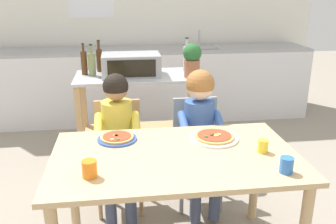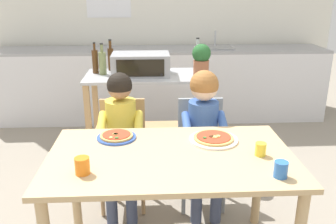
{
  "view_description": "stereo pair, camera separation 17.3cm",
  "coord_description": "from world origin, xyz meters",
  "px_view_note": "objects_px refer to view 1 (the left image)",
  "views": [
    {
      "loc": [
        -0.29,
        -1.84,
        1.63
      ],
      "look_at": [
        0.0,
        0.3,
        0.88
      ],
      "focal_mm": 38.85,
      "sensor_mm": 36.0,
      "label": 1
    },
    {
      "loc": [
        -0.11,
        -1.86,
        1.63
      ],
      "look_at": [
        0.0,
        0.3,
        0.88
      ],
      "focal_mm": 38.85,
      "sensor_mm": 36.0,
      "label": 2
    }
  ],
  "objects_px": {
    "kitchen_island_cart": "(139,105)",
    "dining_chair_right": "(197,143)",
    "bottle_dark_olive_oil": "(84,62)",
    "pizza_plate_blue_rimmed": "(117,138)",
    "toaster_oven": "(131,65)",
    "bottle_slim_sauce": "(92,64)",
    "potted_herb_plant": "(192,59)",
    "dining_table": "(175,169)",
    "child_in_blue_striped_shirt": "(201,123)",
    "drinking_cup_orange": "(90,169)",
    "bottle_clear_vinegar": "(99,59)",
    "pizza_plate_white": "(214,137)",
    "drinking_cup_yellow": "(263,146)",
    "drinking_cup_blue": "(287,165)",
    "child_in_yellow_shirt": "(118,130)",
    "dining_chair_left": "(119,147)",
    "bottle_squat_spirits": "(187,58)"
  },
  "relations": [
    {
      "from": "bottle_slim_sauce",
      "to": "bottle_clear_vinegar",
      "type": "xyz_separation_m",
      "value": [
        0.06,
        0.17,
        0.01
      ]
    },
    {
      "from": "bottle_squat_spirits",
      "to": "potted_herb_plant",
      "type": "xyz_separation_m",
      "value": [
        0.0,
        -0.26,
        0.04
      ]
    },
    {
      "from": "drinking_cup_orange",
      "to": "bottle_clear_vinegar",
      "type": "bearing_deg",
      "value": 90.62
    },
    {
      "from": "dining_table",
      "to": "drinking_cup_blue",
      "type": "relative_size",
      "value": 16.71
    },
    {
      "from": "bottle_slim_sauce",
      "to": "drinking_cup_yellow",
      "type": "xyz_separation_m",
      "value": [
        1.04,
        -1.47,
        -0.21
      ]
    },
    {
      "from": "pizza_plate_blue_rimmed",
      "to": "dining_table",
      "type": "bearing_deg",
      "value": -37.29
    },
    {
      "from": "kitchen_island_cart",
      "to": "drinking_cup_orange",
      "type": "bearing_deg",
      "value": -101.68
    },
    {
      "from": "potted_herb_plant",
      "to": "bottle_slim_sauce",
      "type": "bearing_deg",
      "value": 168.55
    },
    {
      "from": "dining_chair_left",
      "to": "child_in_yellow_shirt",
      "type": "xyz_separation_m",
      "value": [
        -0.0,
        -0.12,
        0.18
      ]
    },
    {
      "from": "pizza_plate_blue_rimmed",
      "to": "bottle_dark_olive_oil",
      "type": "bearing_deg",
      "value": 102.98
    },
    {
      "from": "bottle_dark_olive_oil",
      "to": "toaster_oven",
      "type": "bearing_deg",
      "value": -13.36
    },
    {
      "from": "bottle_dark_olive_oil",
      "to": "child_in_yellow_shirt",
      "type": "distance_m",
      "value": 1.01
    },
    {
      "from": "child_in_yellow_shirt",
      "to": "dining_table",
      "type": "bearing_deg",
      "value": -60.44
    },
    {
      "from": "potted_herb_plant",
      "to": "dining_table",
      "type": "bearing_deg",
      "value": -105.19
    },
    {
      "from": "child_in_yellow_shirt",
      "to": "pizza_plate_white",
      "type": "height_order",
      "value": "child_in_yellow_shirt"
    },
    {
      "from": "pizza_plate_white",
      "to": "drinking_cup_yellow",
      "type": "distance_m",
      "value": 0.32
    },
    {
      "from": "dining_table",
      "to": "pizza_plate_blue_rimmed",
      "type": "xyz_separation_m",
      "value": [
        -0.33,
        0.25,
        0.11
      ]
    },
    {
      "from": "drinking_cup_blue",
      "to": "dining_chair_right",
      "type": "bearing_deg",
      "value": 104.78
    },
    {
      "from": "drinking_cup_blue",
      "to": "drinking_cup_orange",
      "type": "relative_size",
      "value": 0.94
    },
    {
      "from": "bottle_squat_spirits",
      "to": "pizza_plate_blue_rimmed",
      "type": "xyz_separation_m",
      "value": [
        -0.67,
        -1.27,
        -0.25
      ]
    },
    {
      "from": "bottle_dark_olive_oil",
      "to": "dining_table",
      "type": "bearing_deg",
      "value": -67.66
    },
    {
      "from": "kitchen_island_cart",
      "to": "child_in_yellow_shirt",
      "type": "relative_size",
      "value": 1.09
    },
    {
      "from": "bottle_dark_olive_oil",
      "to": "pizza_plate_blue_rimmed",
      "type": "distance_m",
      "value": 1.29
    },
    {
      "from": "potted_herb_plant",
      "to": "child_in_yellow_shirt",
      "type": "distance_m",
      "value": 1.02
    },
    {
      "from": "bottle_squat_spirits",
      "to": "drinking_cup_orange",
      "type": "relative_size",
      "value": 3.57
    },
    {
      "from": "kitchen_island_cart",
      "to": "dining_chair_right",
      "type": "xyz_separation_m",
      "value": [
        0.4,
        -0.72,
        -0.1
      ]
    },
    {
      "from": "bottle_dark_olive_oil",
      "to": "bottle_clear_vinegar",
      "type": "bearing_deg",
      "value": 41.35
    },
    {
      "from": "kitchen_island_cart",
      "to": "child_in_yellow_shirt",
      "type": "distance_m",
      "value": 0.86
    },
    {
      "from": "toaster_oven",
      "to": "bottle_slim_sauce",
      "type": "bearing_deg",
      "value": 172.78
    },
    {
      "from": "child_in_yellow_shirt",
      "to": "pizza_plate_blue_rimmed",
      "type": "relative_size",
      "value": 4.27
    },
    {
      "from": "bottle_clear_vinegar",
      "to": "dining_chair_right",
      "type": "distance_m",
      "value": 1.29
    },
    {
      "from": "child_in_blue_striped_shirt",
      "to": "dining_table",
      "type": "bearing_deg",
      "value": -115.89
    },
    {
      "from": "child_in_blue_striped_shirt",
      "to": "drinking_cup_orange",
      "type": "relative_size",
      "value": 11.89
    },
    {
      "from": "kitchen_island_cart",
      "to": "bottle_slim_sauce",
      "type": "height_order",
      "value": "bottle_slim_sauce"
    },
    {
      "from": "dining_chair_left",
      "to": "drinking_cup_yellow",
      "type": "relative_size",
      "value": 10.79
    },
    {
      "from": "bottle_squat_spirits",
      "to": "dining_table",
      "type": "bearing_deg",
      "value": -102.65
    },
    {
      "from": "child_in_blue_striped_shirt",
      "to": "child_in_yellow_shirt",
      "type": "bearing_deg",
      "value": 179.31
    },
    {
      "from": "bottle_clear_vinegar",
      "to": "pizza_plate_blue_rimmed",
      "type": "xyz_separation_m",
      "value": [
        0.15,
        -1.35,
        -0.24
      ]
    },
    {
      "from": "kitchen_island_cart",
      "to": "toaster_oven",
      "type": "bearing_deg",
      "value": -166.12
    },
    {
      "from": "bottle_squat_spirits",
      "to": "dining_chair_left",
      "type": "relative_size",
      "value": 0.39
    },
    {
      "from": "bottle_clear_vinegar",
      "to": "drinking_cup_yellow",
      "type": "bearing_deg",
      "value": -59.15
    },
    {
      "from": "bottle_slim_sauce",
      "to": "dining_table",
      "type": "distance_m",
      "value": 1.57
    },
    {
      "from": "drinking_cup_blue",
      "to": "potted_herb_plant",
      "type": "bearing_deg",
      "value": 97.03
    },
    {
      "from": "pizza_plate_white",
      "to": "bottle_clear_vinegar",
      "type": "bearing_deg",
      "value": 117.92
    },
    {
      "from": "dining_chair_left",
      "to": "pizza_plate_blue_rimmed",
      "type": "distance_m",
      "value": 0.52
    },
    {
      "from": "bottle_slim_sauce",
      "to": "pizza_plate_white",
      "type": "bearing_deg",
      "value": -56.98
    },
    {
      "from": "dining_chair_right",
      "to": "pizza_plate_white",
      "type": "height_order",
      "value": "dining_chair_right"
    },
    {
      "from": "dining_chair_right",
      "to": "kitchen_island_cart",
      "type": "bearing_deg",
      "value": 119.25
    },
    {
      "from": "drinking_cup_orange",
      "to": "bottle_slim_sauce",
      "type": "bearing_deg",
      "value": 92.74
    },
    {
      "from": "dining_table",
      "to": "child_in_blue_striped_shirt",
      "type": "bearing_deg",
      "value": 64.11
    }
  ]
}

